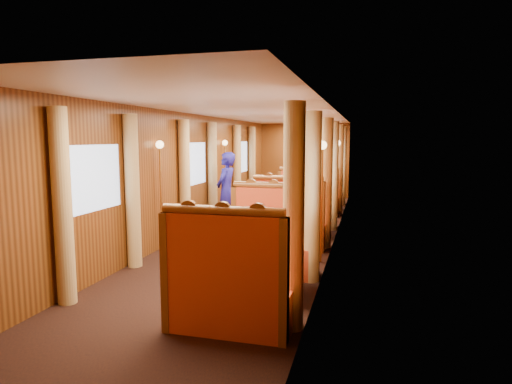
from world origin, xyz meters
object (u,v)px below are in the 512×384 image
(fruit_plate, at_px, (275,240))
(steward, at_px, (226,191))
(banquette_far_fwd, at_px, (313,199))
(table_near, at_px, (254,268))
(rose_vase_far, at_px, (317,176))
(teapot_right, at_px, (252,235))
(banquette_mid_fwd, at_px, (289,225))
(banquette_far_aft, at_px, (321,190))
(tea_tray, at_px, (248,238))
(table_far, at_px, (317,196))
(banquette_mid_aft, at_px, (305,208))
(banquette_near_fwd, at_px, (228,292))
(rose_vase_mid, at_px, (297,191))
(teapot_left, at_px, (238,235))
(table_mid, at_px, (298,218))
(banquette_near_aft, at_px, (271,245))
(teapot_back, at_px, (245,232))
(passenger, at_px, (303,195))

(fruit_plate, bearing_deg, steward, 116.47)
(banquette_far_fwd, distance_m, fruit_plate, 6.09)
(table_near, distance_m, rose_vase_far, 7.05)
(teapot_right, bearing_deg, steward, 123.45)
(table_near, xyz_separation_m, steward, (-1.62, 3.75, 0.47))
(banquette_mid_fwd, bearing_deg, banquette_far_aft, 90.00)
(tea_tray, height_order, rose_vase_far, rose_vase_far)
(table_far, height_order, banquette_far_aft, banquette_far_aft)
(banquette_mid_aft, bearing_deg, banquette_near_fwd, -90.00)
(banquette_far_fwd, bearing_deg, rose_vase_mid, -90.28)
(table_near, bearing_deg, rose_vase_mid, 90.20)
(tea_tray, height_order, teapot_left, teapot_left)
(teapot_right, xyz_separation_m, steward, (-1.62, 3.85, 0.04))
(table_near, distance_m, banquette_far_aft, 8.01)
(tea_tray, relative_size, fruit_plate, 1.59)
(rose_vase_mid, bearing_deg, steward, 170.31)
(banquette_far_aft, height_order, tea_tray, banquette_far_aft)
(banquette_mid_fwd, height_order, steward, steward)
(tea_tray, bearing_deg, table_mid, 88.94)
(steward, bearing_deg, fruit_plate, 31.74)
(banquette_near_aft, bearing_deg, teapot_back, -96.99)
(rose_vase_mid, bearing_deg, fruit_plate, -85.07)
(banquette_mid_aft, xyz_separation_m, fruit_plate, (0.29, -4.60, 0.35))
(teapot_left, bearing_deg, banquette_near_fwd, -66.91)
(banquette_near_aft, relative_size, rose_vase_far, 3.72)
(rose_vase_far, bearing_deg, banquette_far_fwd, -87.97)
(rose_vase_mid, bearing_deg, table_mid, 59.82)
(banquette_near_fwd, xyz_separation_m, steward, (-1.62, 4.77, 0.42))
(banquette_near_fwd, bearing_deg, steward, 108.73)
(banquette_mid_aft, relative_size, banquette_far_fwd, 1.00)
(passenger, bearing_deg, table_near, -90.00)
(banquette_far_fwd, height_order, teapot_back, banquette_far_fwd)
(banquette_near_fwd, height_order, teapot_right, banquette_near_fwd)
(tea_tray, xyz_separation_m, teapot_left, (-0.10, -0.10, 0.05))
(banquette_near_aft, relative_size, passenger, 1.76)
(teapot_back, xyz_separation_m, fruit_plate, (0.41, -0.13, -0.05))
(teapot_back, relative_size, steward, 0.10)
(table_mid, height_order, banquette_far_fwd, banquette_far_fwd)
(banquette_mid_aft, distance_m, rose_vase_far, 2.57)
(banquette_near_aft, bearing_deg, table_near, -90.00)
(banquette_near_aft, height_order, steward, steward)
(banquette_far_aft, bearing_deg, banquette_near_fwd, -90.00)
(table_near, xyz_separation_m, rose_vase_mid, (-0.01, 3.48, 0.55))
(fruit_plate, bearing_deg, banquette_near_fwd, -107.60)
(rose_vase_mid, bearing_deg, banquette_near_aft, -89.71)
(teapot_back, height_order, passenger, passenger)
(rose_vase_mid, bearing_deg, teapot_back, -91.78)
(banquette_mid_fwd, distance_m, banquette_far_aft, 5.53)
(table_near, height_order, banquette_far_aft, banquette_far_aft)
(banquette_near_aft, bearing_deg, banquette_mid_aft, 90.00)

